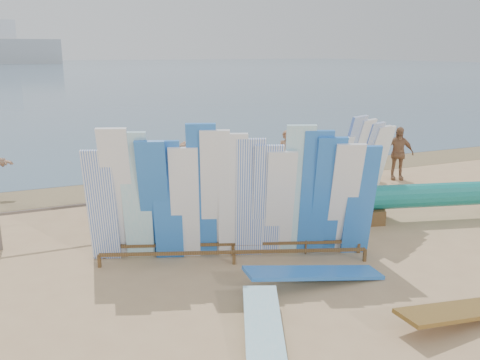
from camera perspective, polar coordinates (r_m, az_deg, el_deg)
name	(u,v)px	position (r m, az deg, el deg)	size (l,w,h in m)	color
ground	(221,273)	(10.09, -2.12, -10.34)	(160.00, 160.00, 0.00)	tan
ocean	(34,69)	(136.68, -22.17, 11.50)	(320.00, 240.00, 0.02)	#405B73
wet_sand_strip	(141,186)	(16.65, -11.05, -0.61)	(40.00, 2.60, 0.01)	olive
fence	(177,201)	(12.55, -7.08, -2.37)	(12.08, 0.08, 0.90)	#6B5C51
main_surfboard_rack	(233,200)	(10.23, -0.85, -2.27)	(5.66, 2.54, 2.90)	brown
side_surfboard_rack	(357,175)	(12.85, 13.04, 0.58)	(2.47, 1.45, 2.77)	brown
outrigger_canoe	(441,196)	(13.91, 21.66, -1.69)	(6.71, 2.25, 0.96)	brown
vendor_table	(318,231)	(11.23, 8.80, -5.70)	(1.00, 0.78, 1.19)	brown
flat_board_d	(314,283)	(9.75, 8.36, -11.42)	(0.56, 2.70, 0.07)	blue
flat_board_b	(264,349)	(7.78, 2.76, -18.42)	(0.56, 2.70, 0.07)	#8ED0E3
flat_board_c	(468,321)	(9.23, 24.23, -14.19)	(0.56, 2.70, 0.07)	brown
beach_chair_left	(140,208)	(13.43, -11.18, -3.11)	(0.62, 0.64, 0.86)	red
beach_chair_right	(240,194)	(14.37, -0.03, -1.63)	(0.72, 0.74, 0.91)	red
stroller	(227,196)	(13.53, -1.46, -1.83)	(0.58, 0.82, 1.12)	red
beachgoer_6	(209,176)	(13.81, -3.54, 0.47)	(0.89, 0.43, 1.83)	tan
beachgoer_4	(183,174)	(14.52, -6.37, 0.72)	(0.96, 0.41, 1.64)	#8C6042
beachgoer_extra_0	(362,153)	(17.76, 13.59, 2.98)	(1.09, 0.45, 1.69)	tan
beachgoer_10	(398,153)	(17.75, 17.29, 2.88)	(1.05, 0.45, 1.78)	#8C6042
beachgoer_7	(286,156)	(16.90, 5.21, 2.74)	(0.61, 0.34, 1.68)	#8C6042
beachgoer_5	(187,166)	(15.70, -6.02, 1.58)	(1.43, 0.46, 1.54)	beige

